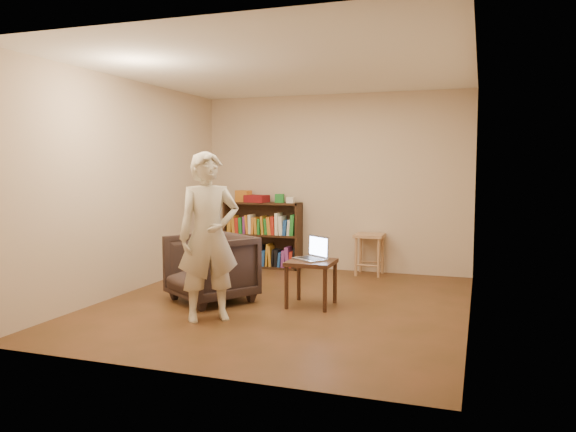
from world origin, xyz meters
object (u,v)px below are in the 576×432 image
(side_table, at_px, (311,268))
(laptop, at_px, (313,254))
(bookshelf, at_px, (263,239))
(stool, at_px, (369,242))
(person, at_px, (209,237))
(armchair, at_px, (211,268))

(side_table, xyz_separation_m, laptop, (0.00, 0.07, 0.15))
(bookshelf, height_order, laptop, bookshelf)
(stool, xyz_separation_m, person, (-1.08, -2.86, 0.37))
(armchair, distance_m, laptop, 1.19)
(side_table, bearing_deg, armchair, -171.72)
(bookshelf, bearing_deg, side_table, -55.96)
(laptop, bearing_deg, armchair, -132.84)
(stool, bearing_deg, person, -110.68)
(bookshelf, relative_size, armchair, 1.41)
(side_table, relative_size, laptop, 1.17)
(person, bearing_deg, stool, 30.96)
(bookshelf, xyz_separation_m, armchair, (0.25, -2.24, -0.05))
(armchair, distance_m, side_table, 1.16)
(stool, height_order, laptop, laptop)
(stool, xyz_separation_m, laptop, (-0.27, -1.92, 0.10))
(laptop, bearing_deg, person, -95.00)
(armchair, relative_size, side_table, 1.67)
(side_table, distance_m, laptop, 0.16)
(stool, relative_size, armchair, 0.69)
(bookshelf, distance_m, stool, 1.67)
(side_table, bearing_deg, laptop, 89.00)
(bookshelf, xyz_separation_m, stool, (1.67, -0.08, 0.03))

